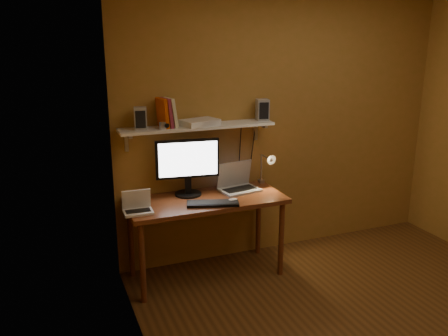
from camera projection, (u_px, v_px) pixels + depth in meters
name	position (u px, v px, depth m)	size (l,w,h in m)	color
room	(399.00, 164.00, 3.24)	(3.44, 3.24, 2.64)	brown
desk	(206.00, 208.00, 4.22)	(1.40, 0.60, 0.75)	maroon
wall_shelf	(198.00, 127.00, 4.20)	(1.40, 0.25, 0.21)	white
monitor	(188.00, 164.00, 4.21)	(0.57, 0.27, 0.51)	black
laptop	(237.00, 183.00, 4.41)	(0.38, 0.30, 0.26)	#95979D
netbook	(137.00, 206.00, 3.87)	(0.24, 0.18, 0.18)	silver
keyboard	(213.00, 203.00, 4.04)	(0.44, 0.15, 0.02)	black
mouse	(233.00, 200.00, 4.10)	(0.10, 0.06, 0.03)	silver
desk_lamp	(267.00, 165.00, 4.48)	(0.09, 0.23, 0.38)	silver
speaker_left	(140.00, 118.00, 3.99)	(0.10, 0.10, 0.19)	#95979D
speaker_right	(262.00, 110.00, 4.41)	(0.11, 0.11, 0.20)	#95979D
books	(166.00, 113.00, 4.06)	(0.16, 0.18, 0.26)	#C34303
shelf_camera	(165.00, 125.00, 4.02)	(0.11, 0.07, 0.06)	silver
router	(200.00, 122.00, 4.18)	(0.32, 0.21, 0.05)	silver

